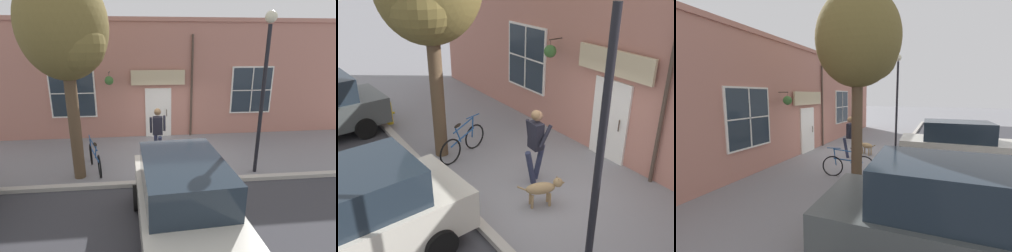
# 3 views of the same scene
# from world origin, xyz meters

# --- Properties ---
(ground_plane) EXTENTS (90.00, 90.00, 0.00)m
(ground_plane) POSITION_xyz_m (0.00, 0.00, 0.00)
(ground_plane) COLOR gray
(curb_and_road) EXTENTS (10.10, 28.00, 0.12)m
(curb_and_road) POSITION_xyz_m (5.85, 0.00, 0.02)
(curb_and_road) COLOR #B2ADA3
(curb_and_road) RESTS_ON ground_plane
(storefront_facade) EXTENTS (0.95, 18.00, 4.86)m
(storefront_facade) POSITION_xyz_m (-2.34, -0.00, 2.43)
(storefront_facade) COLOR #B27566
(storefront_facade) RESTS_ON ground_plane
(pedestrian_walking) EXTENTS (0.66, 0.57, 1.80)m
(pedestrian_walking) POSITION_xyz_m (0.09, -0.38, 1.09)
(pedestrian_walking) COLOR #282D47
(pedestrian_walking) RESTS_ON ground_plane
(dog_on_leash) EXTENTS (0.98, 0.50, 0.64)m
(dog_on_leash) POSITION_xyz_m (0.53, 0.45, 0.41)
(dog_on_leash) COLOR #997A51
(dog_on_leash) RESTS_ON ground_plane
(street_tree_by_curb) EXTENTS (2.52, 2.27, 5.69)m
(street_tree_by_curb) POSITION_xyz_m (1.35, -2.77, 4.18)
(street_tree_by_curb) COLOR brown
(street_tree_by_curb) RESTS_ON ground_plane
(leaning_bicycle) EXTENTS (1.64, 0.65, 1.00)m
(leaning_bicycle) POSITION_xyz_m (0.84, -2.44, 0.38)
(leaning_bicycle) COLOR black
(leaning_bicycle) RESTS_ON ground_plane
(parked_car_nearest_curb) EXTENTS (4.39, 2.13, 1.75)m
(parked_car_nearest_curb) POSITION_xyz_m (3.97, -5.74, 0.88)
(parked_car_nearest_curb) COLOR #474C4C
(parked_car_nearest_curb) RESTS_ON ground_plane
(parked_car_mid_block) EXTENTS (4.39, 2.13, 1.75)m
(parked_car_mid_block) POSITION_xyz_m (4.32, -0.13, 0.88)
(parked_car_mid_block) COLOR beige
(parked_car_mid_block) RESTS_ON ground_plane
(street_lamp) EXTENTS (0.32, 0.32, 4.71)m
(street_lamp) POSITION_xyz_m (1.49, 2.59, 3.09)
(street_lamp) COLOR black
(street_lamp) RESTS_ON ground_plane
(fire_hydrant) EXTENTS (0.34, 0.20, 0.77)m
(fire_hydrant) POSITION_xyz_m (1.74, -5.58, 0.40)
(fire_hydrant) COLOR gold
(fire_hydrant) RESTS_ON ground_plane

